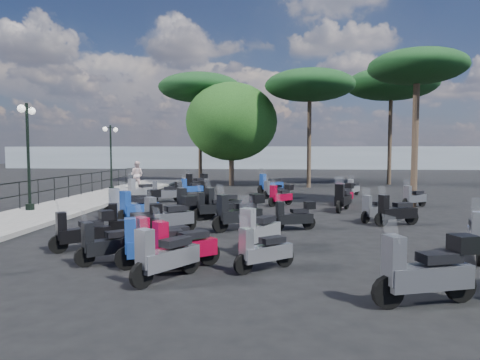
# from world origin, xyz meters

# --- Properties ---
(ground) EXTENTS (120.00, 120.00, 0.00)m
(ground) POSITION_xyz_m (0.00, 0.00, 0.00)
(ground) COLOR black
(ground) RESTS_ON ground
(sidewalk) EXTENTS (3.00, 30.00, 0.15)m
(sidewalk) POSITION_xyz_m (-6.50, 3.00, 0.07)
(sidewalk) COLOR #615E5C
(sidewalk) RESTS_ON ground
(railing) EXTENTS (0.04, 26.04, 1.10)m
(railing) POSITION_xyz_m (-7.80, 2.80, 0.90)
(railing) COLOR black
(railing) RESTS_ON sidewalk
(lamp_post_1) EXTENTS (0.44, 1.23, 4.20)m
(lamp_post_1) POSITION_xyz_m (-7.22, 0.48, 2.55)
(lamp_post_1) COLOR black
(lamp_post_1) RESTS_ON sidewalk
(lamp_post_2) EXTENTS (0.58, 1.06, 3.81)m
(lamp_post_2) POSITION_xyz_m (-7.09, 8.67, 2.32)
(lamp_post_2) COLOR black
(lamp_post_2) RESTS_ON sidewalk
(pedestrian_far) EXTENTS (0.92, 0.78, 1.69)m
(pedestrian_far) POSITION_xyz_m (-6.08, 10.23, 0.99)
(pedestrian_far) COLOR beige
(pedestrian_far) RESTS_ON sidewalk
(scooter_0) EXTENTS (1.35, 1.12, 1.28)m
(scooter_0) POSITION_xyz_m (-2.30, -5.38, 0.48)
(scooter_0) COLOR black
(scooter_0) RESTS_ON ground
(scooter_1) EXTENTS (1.65, 0.79, 1.35)m
(scooter_1) POSITION_xyz_m (-1.41, -4.19, 0.51)
(scooter_1) COLOR black
(scooter_1) RESTS_ON ground
(scooter_2) EXTENTS (1.70, 0.93, 1.44)m
(scooter_2) POSITION_xyz_m (-2.83, -0.29, 0.50)
(scooter_2) COLOR black
(scooter_2) RESTS_ON ground
(scooter_3) EXTENTS (1.19, 1.58, 1.45)m
(scooter_3) POSITION_xyz_m (-2.25, -1.10, 0.55)
(scooter_3) COLOR black
(scooter_3) RESTS_ON ground
(scooter_4) EXTENTS (1.22, 1.46, 1.43)m
(scooter_4) POSITION_xyz_m (-4.13, 4.92, 0.50)
(scooter_4) COLOR black
(scooter_4) RESTS_ON ground
(scooter_5) EXTENTS (1.26, 1.04, 1.22)m
(scooter_5) POSITION_xyz_m (-2.13, 7.57, 0.42)
(scooter_5) COLOR black
(scooter_5) RESTS_ON ground
(scooter_6) EXTENTS (1.24, 1.07, 1.23)m
(scooter_6) POSITION_xyz_m (-1.21, -6.53, 0.43)
(scooter_6) COLOR black
(scooter_6) RESTS_ON ground
(scooter_7) EXTENTS (1.39, 1.18, 1.37)m
(scooter_7) POSITION_xyz_m (0.55, -6.90, 0.48)
(scooter_7) COLOR black
(scooter_7) RESTS_ON ground
(scooter_8) EXTENTS (1.52, 1.32, 1.47)m
(scooter_8) POSITION_xyz_m (-0.68, -3.14, 0.55)
(scooter_8) COLOR black
(scooter_8) RESTS_ON ground
(scooter_9) EXTENTS (1.46, 1.30, 1.47)m
(scooter_9) POSITION_xyz_m (-0.48, -0.16, 0.51)
(scooter_9) COLOR black
(scooter_9) RESTS_ON ground
(scooter_10) EXTENTS (1.61, 0.73, 1.31)m
(scooter_10) POSITION_xyz_m (-2.75, 4.50, 0.50)
(scooter_10) COLOR black
(scooter_10) RESTS_ON ground
(scooter_11) EXTENTS (1.21, 1.50, 1.40)m
(scooter_11) POSITION_xyz_m (-2.29, 9.96, 0.53)
(scooter_11) COLOR black
(scooter_11) RESTS_ON ground
(scooter_12) EXTENTS (1.67, 0.84, 1.39)m
(scooter_12) POSITION_xyz_m (-0.08, -6.80, 0.48)
(scooter_12) COLOR black
(scooter_12) RESTS_ON ground
(scooter_13) EXTENTS (1.07, 1.49, 1.37)m
(scooter_13) POSITION_xyz_m (0.39, -7.68, 0.48)
(scooter_13) COLOR black
(scooter_13) RESTS_ON ground
(scooter_14) EXTENTS (1.59, 1.25, 1.47)m
(scooter_14) POSITION_xyz_m (1.37, -2.40, 0.55)
(scooter_14) COLOR black
(scooter_14) RESTS_ON ground
(scooter_15) EXTENTS (1.48, 0.88, 1.28)m
(scooter_15) POSITION_xyz_m (0.25, -0.41, 0.45)
(scooter_15) COLOR black
(scooter_15) RESTS_ON ground
(scooter_16) EXTENTS (1.16, 1.21, 1.22)m
(scooter_16) POSITION_xyz_m (2.75, 3.71, 0.46)
(scooter_16) COLOR black
(scooter_16) RESTS_ON ground
(scooter_17) EXTENTS (1.55, 1.21, 1.47)m
(scooter_17) POSITION_xyz_m (2.20, 9.12, 0.51)
(scooter_17) COLOR black
(scooter_17) RESTS_ON ground
(scooter_18) EXTENTS (1.25, 1.00, 1.20)m
(scooter_18) POSITION_xyz_m (2.24, -6.83, 0.42)
(scooter_18) COLOR black
(scooter_18) RESTS_ON ground
(scooter_19) EXTENTS (1.03, 1.61, 1.43)m
(scooter_19) POSITION_xyz_m (2.08, -5.00, 0.49)
(scooter_19) COLOR black
(scooter_19) RESTS_ON ground
(scooter_20) EXTENTS (1.42, 0.72, 1.18)m
(scooter_20) POSITION_xyz_m (3.08, -2.22, 0.44)
(scooter_20) COLOR black
(scooter_20) RESTS_ON ground
(scooter_21) EXTENTS (0.92, 1.77, 1.48)m
(scooter_21) POSITION_xyz_m (5.25, 2.13, 0.51)
(scooter_21) COLOR black
(scooter_21) RESTS_ON ground
(scooter_22) EXTENTS (1.02, 1.43, 1.29)m
(scooter_22) POSITION_xyz_m (5.65, 4.23, 0.49)
(scooter_22) COLOR black
(scooter_22) RESTS_ON ground
(scooter_23) EXTENTS (1.17, 1.08, 1.20)m
(scooter_23) POSITION_xyz_m (2.38, 6.59, 0.42)
(scooter_23) COLOR black
(scooter_23) RESTS_ON ground
(scooter_24) EXTENTS (1.82, 0.85, 1.49)m
(scooter_24) POSITION_xyz_m (4.93, -8.60, 0.56)
(scooter_24) COLOR black
(scooter_24) RESTS_ON ground
(scooter_25) EXTENTS (0.88, 1.79, 1.48)m
(scooter_25) POSITION_xyz_m (7.16, -5.44, 0.52)
(scooter_25) COLOR black
(scooter_25) RESTS_ON ground
(scooter_26) EXTENTS (1.15, 1.16, 1.23)m
(scooter_26) POSITION_xyz_m (5.95, -0.37, 0.43)
(scooter_26) COLOR black
(scooter_26) RESTS_ON ground
(scooter_27) EXTENTS (1.59, 0.83, 1.33)m
(scooter_27) POSITION_xyz_m (6.49, -1.14, 0.46)
(scooter_27) COLOR black
(scooter_27) RESTS_ON ground
(scooter_28) EXTENTS (1.31, 1.03, 1.25)m
(scooter_28) POSITION_xyz_m (8.55, 3.59, 0.43)
(scooter_28) COLOR black
(scooter_28) RESTS_ON ground
(scooter_29) EXTENTS (0.85, 1.35, 1.19)m
(scooter_29) POSITION_xyz_m (6.76, 8.20, 0.41)
(scooter_29) COLOR black
(scooter_29) RESTS_ON ground
(scooter_30) EXTENTS (1.70, 0.93, 1.44)m
(scooter_30) POSITION_xyz_m (-2.91, -0.52, 0.50)
(scooter_30) COLOR black
(scooter_30) RESTS_ON ground
(scooter_31) EXTENTS (1.46, 1.30, 1.47)m
(scooter_31) POSITION_xyz_m (0.50, -0.03, 0.51)
(scooter_31) COLOR black
(scooter_31) RESTS_ON ground
(scooter_32) EXTENTS (1.39, 1.18, 1.37)m
(scooter_32) POSITION_xyz_m (0.02, -6.42, 0.48)
(scooter_32) COLOR black
(scooter_32) RESTS_ON ground
(broadleaf_tree) EXTENTS (6.50, 6.50, 7.29)m
(broadleaf_tree) POSITION_xyz_m (-0.63, 14.74, 4.52)
(broadleaf_tree) COLOR #38281E
(broadleaf_tree) RESTS_ON ground
(pine_0) EXTENTS (6.00, 6.00, 7.87)m
(pine_0) POSITION_xyz_m (4.74, 13.42, 6.79)
(pine_0) COLOR #38281E
(pine_0) RESTS_ON ground
(pine_1) EXTENTS (6.63, 6.63, 8.46)m
(pine_1) POSITION_xyz_m (10.83, 16.54, 7.28)
(pine_1) COLOR #38281E
(pine_1) RESTS_ON ground
(pine_2) EXTENTS (6.25, 6.25, 8.33)m
(pine_2) POSITION_xyz_m (-3.26, 16.85, 7.22)
(pine_2) COLOR #38281E
(pine_2) RESTS_ON ground
(pine_3) EXTENTS (4.24, 4.24, 6.90)m
(pine_3) POSITION_xyz_m (8.65, 3.95, 6.10)
(pine_3) COLOR #38281E
(pine_3) RESTS_ON ground
(distant_hills) EXTENTS (70.00, 8.00, 3.00)m
(distant_hills) POSITION_xyz_m (0.00, 45.00, 1.50)
(distant_hills) COLOR gray
(distant_hills) RESTS_ON ground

